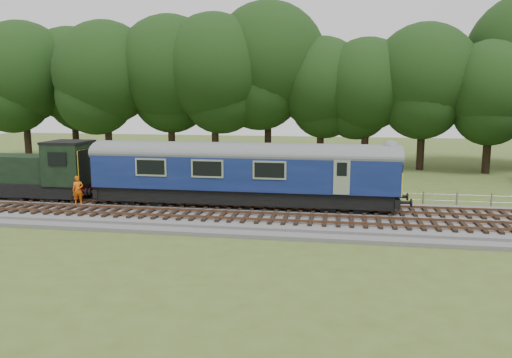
# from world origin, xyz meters

# --- Properties ---
(ground) EXTENTS (120.00, 120.00, 0.00)m
(ground) POSITION_xyz_m (0.00, 0.00, 0.00)
(ground) COLOR #45561F
(ground) RESTS_ON ground
(ballast) EXTENTS (70.00, 7.00, 0.35)m
(ballast) POSITION_xyz_m (0.00, 0.00, 0.17)
(ballast) COLOR #4C4C4F
(ballast) RESTS_ON ground
(track_north) EXTENTS (67.20, 2.40, 0.21)m
(track_north) POSITION_xyz_m (0.00, 1.40, 0.42)
(track_north) COLOR black
(track_north) RESTS_ON ballast
(track_south) EXTENTS (67.20, 2.40, 0.21)m
(track_south) POSITION_xyz_m (0.00, -1.60, 0.42)
(track_south) COLOR black
(track_south) RESTS_ON ballast
(fence) EXTENTS (64.00, 0.12, 1.00)m
(fence) POSITION_xyz_m (0.00, 4.50, 0.00)
(fence) COLOR #6B6054
(fence) RESTS_ON ground
(tree_line) EXTENTS (70.00, 8.00, 18.00)m
(tree_line) POSITION_xyz_m (0.00, 22.00, 0.00)
(tree_line) COLOR black
(tree_line) RESTS_ON ground
(dmu_railcar) EXTENTS (18.05, 2.86, 3.88)m
(dmu_railcar) POSITION_xyz_m (-2.87, 1.40, 2.61)
(dmu_railcar) COLOR black
(dmu_railcar) RESTS_ON ground
(shunter_loco) EXTENTS (8.91, 2.60, 3.38)m
(shunter_loco) POSITION_xyz_m (-16.79, 1.40, 1.97)
(shunter_loco) COLOR black
(shunter_loco) RESTS_ON ground
(worker) EXTENTS (0.76, 0.66, 1.74)m
(worker) POSITION_xyz_m (-12.85, 0.12, 1.22)
(worker) COLOR #E2590B
(worker) RESTS_ON ballast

